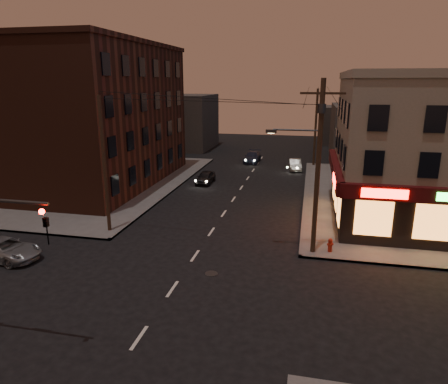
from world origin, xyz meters
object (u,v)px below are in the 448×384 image
(sedan_far, at_px, (252,157))
(fire_hydrant, at_px, (330,244))
(sedan_near, at_px, (206,177))
(sedan_mid, at_px, (295,165))
(suv_cross, at_px, (4,249))

(sedan_far, distance_m, fire_hydrant, 28.15)
(sedan_near, bearing_deg, sedan_far, 75.97)
(sedan_mid, bearing_deg, suv_cross, -125.70)
(sedan_far, height_order, fire_hydrant, sedan_far)
(suv_cross, relative_size, sedan_mid, 1.17)
(suv_cross, xyz_separation_m, fire_hydrant, (18.45, 4.74, -0.00))
(sedan_far, xyz_separation_m, fire_hydrant, (8.61, -26.80, -0.05))
(fire_hydrant, bearing_deg, sedan_near, 127.84)
(sedan_far, bearing_deg, fire_hydrant, -71.53)
(suv_cross, height_order, sedan_mid, sedan_mid)
(suv_cross, bearing_deg, sedan_mid, -21.22)
(suv_cross, xyz_separation_m, sedan_near, (6.81, 19.72, 0.00))
(sedan_mid, xyz_separation_m, sedan_far, (-5.51, 3.47, 0.04))
(suv_cross, xyz_separation_m, sedan_far, (9.83, 31.53, 0.05))
(suv_cross, bearing_deg, fire_hydrant, -68.15)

